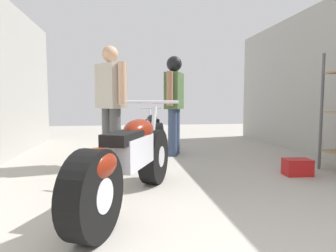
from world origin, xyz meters
TOP-DOWN VIEW (x-y plane):
  - ground_plane at (0.00, 3.26)m, footprint 15.66×15.66m
  - motorcycle_maroon_cruiser at (-0.68, 1.89)m, footprint 1.04×1.99m
  - motorcycle_black_naked at (-0.09, 5.50)m, footprint 0.53×1.78m
  - mechanic_in_blue at (-0.91, 3.66)m, footprint 0.51×0.65m
  - mechanic_with_helmet at (0.17, 4.33)m, footprint 0.42×0.67m
  - red_toolbox at (1.51, 2.66)m, footprint 0.36×0.26m

SIDE VIEW (x-z plane):
  - ground_plane at x=0.00m, z-range 0.00..0.00m
  - red_toolbox at x=1.51m, z-range 0.00..0.22m
  - motorcycle_black_naked at x=-0.09m, z-range -0.08..0.76m
  - motorcycle_maroon_cruiser at x=-0.68m, z-range -0.07..0.90m
  - mechanic_in_blue at x=-0.91m, z-range 0.12..1.90m
  - mechanic_with_helmet at x=0.17m, z-range 0.17..1.94m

